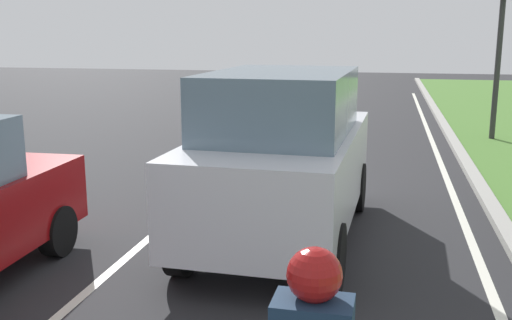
# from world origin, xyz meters

# --- Properties ---
(ground_plane) EXTENTS (60.00, 60.00, 0.00)m
(ground_plane) POSITION_xyz_m (0.00, 14.00, 0.00)
(ground_plane) COLOR #262628
(lane_line_center) EXTENTS (0.12, 32.00, 0.01)m
(lane_line_center) POSITION_xyz_m (-0.70, 14.00, 0.00)
(lane_line_center) COLOR silver
(lane_line_center) RESTS_ON ground
(lane_line_right_edge) EXTENTS (0.12, 32.00, 0.01)m
(lane_line_right_edge) POSITION_xyz_m (3.60, 14.00, 0.00)
(lane_line_right_edge) COLOR silver
(lane_line_right_edge) RESTS_ON ground
(curb_right) EXTENTS (0.24, 48.00, 0.12)m
(curb_right) POSITION_xyz_m (4.10, 14.00, 0.06)
(curb_right) COLOR #9E9B93
(curb_right) RESTS_ON ground
(car_suv_ahead) EXTENTS (2.10, 4.56, 2.28)m
(car_suv_ahead) POSITION_xyz_m (1.08, 9.44, 1.17)
(car_suv_ahead) COLOR silver
(car_suv_ahead) RESTS_ON ground
(traffic_light_near_right) EXTENTS (0.32, 0.50, 4.86)m
(traffic_light_near_right) POSITION_xyz_m (5.11, 17.85, 3.23)
(traffic_light_near_right) COLOR #2D2D2D
(traffic_light_near_right) RESTS_ON ground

